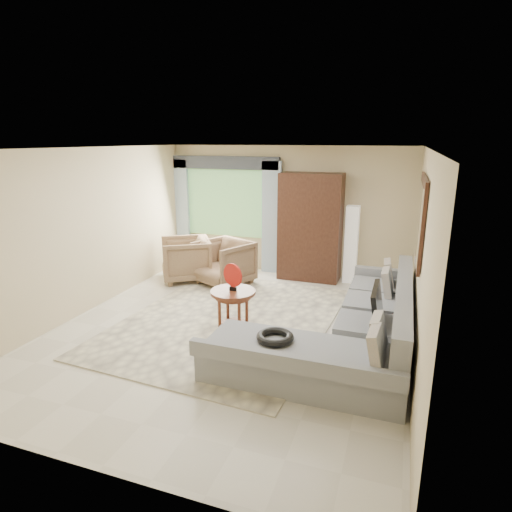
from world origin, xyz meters
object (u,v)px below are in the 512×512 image
at_px(coffee_table, 233,311).
at_px(potted_plant, 197,254).
at_px(tv_screen, 377,306).
at_px(floor_lamp, 351,245).
at_px(armchair_right, 224,263).
at_px(sectional_sofa, 354,333).
at_px(armoire, 310,227).
at_px(armchair_left, 186,259).

height_order(coffee_table, potted_plant, coffee_table).
bearing_deg(tv_screen, floor_lamp, 103.09).
height_order(coffee_table, armchair_right, armchair_right).
relative_size(sectional_sofa, armoire, 1.65).
bearing_deg(tv_screen, armoire, 116.95).
height_order(armoire, floor_lamp, armoire).
bearing_deg(armchair_right, potted_plant, 163.37).
xyz_separation_m(armchair_right, armoire, (1.47, 0.91, 0.62)).
distance_m(sectional_sofa, armchair_right, 3.36).
bearing_deg(armchair_right, tv_screen, -9.58).
height_order(armchair_left, potted_plant, armchair_left).
bearing_deg(armchair_right, armoire, 56.59).
relative_size(coffee_table, floor_lamp, 0.43).
distance_m(sectional_sofa, floor_lamp, 3.03).
distance_m(armchair_left, armoire, 2.54).
height_order(tv_screen, coffee_table, tv_screen).
height_order(sectional_sofa, tv_screen, tv_screen).
relative_size(tv_screen, floor_lamp, 0.49).
xyz_separation_m(sectional_sofa, tv_screen, (0.27, -0.05, 0.44)).
bearing_deg(floor_lamp, coffee_table, -113.94).
bearing_deg(armchair_left, armoire, 79.13).
bearing_deg(floor_lamp, potted_plant, -179.38).
distance_m(armchair_right, floor_lamp, 2.49).
bearing_deg(armoire, armchair_left, -158.64).
xyz_separation_m(sectional_sofa, coffee_table, (-1.72, 0.07, 0.05)).
height_order(coffee_table, armoire, armoire).
bearing_deg(coffee_table, tv_screen, -3.40).
xyz_separation_m(armchair_left, armoire, (2.29, 0.90, 0.63)).
distance_m(sectional_sofa, potted_plant, 4.76).
xyz_separation_m(tv_screen, armchair_right, (-2.97, 2.04, -0.29)).
relative_size(potted_plant, floor_lamp, 0.36).
bearing_deg(potted_plant, armoire, -0.55).
bearing_deg(sectional_sofa, armchair_right, 143.63).
bearing_deg(sectional_sofa, coffee_table, 177.83).
bearing_deg(armoire, coffee_table, -99.70).
distance_m(potted_plant, floor_lamp, 3.35).
height_order(armchair_right, potted_plant, armchair_right).
relative_size(tv_screen, armchair_left, 0.79).
xyz_separation_m(coffee_table, floor_lamp, (1.28, 2.89, 0.41)).
distance_m(coffee_table, armoire, 2.96).
bearing_deg(armoire, floor_lamp, 4.29).
height_order(coffee_table, floor_lamp, floor_lamp).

